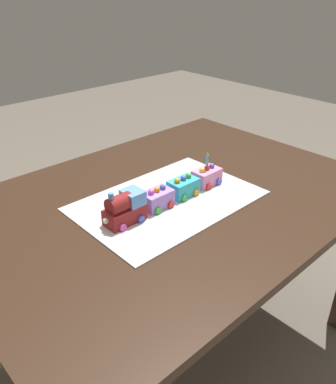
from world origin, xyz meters
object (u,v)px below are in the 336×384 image
(cake_car_hopper_lavender, at_px, (157,199))
(cake_locomotive, at_px, (125,208))
(dining_table, at_px, (171,222))
(cake_car_tanker_turquoise, at_px, (183,187))
(birthday_candle, at_px, (207,159))
(cake_car_caboose_bubblegum, at_px, (207,176))

(cake_car_hopper_lavender, bearing_deg, cake_locomotive, 180.00)
(dining_table, xyz_separation_m, cake_locomotive, (-0.22, -0.03, 0.16))
(cake_car_tanker_turquoise, xyz_separation_m, birthday_candle, (0.12, 0.00, 0.07))
(cake_car_hopper_lavender, distance_m, cake_car_tanker_turquoise, 0.12)
(cake_locomotive, height_order, cake_car_tanker_turquoise, cake_locomotive)
(cake_locomotive, relative_size, cake_car_caboose_bubblegum, 1.40)
(cake_car_caboose_bubblegum, distance_m, birthday_candle, 0.07)
(dining_table, relative_size, cake_car_caboose_bubblegum, 14.00)
(cake_car_hopper_lavender, bearing_deg, birthday_candle, 0.00)
(cake_car_hopper_lavender, relative_size, cake_car_caboose_bubblegum, 1.00)
(cake_car_hopper_lavender, relative_size, cake_car_tanker_turquoise, 1.00)
(dining_table, distance_m, birthday_candle, 0.26)
(dining_table, xyz_separation_m, cake_car_tanker_turquoise, (0.03, -0.03, 0.14))
(cake_car_hopper_lavender, distance_m, birthday_candle, 0.24)
(dining_table, height_order, cake_car_hopper_lavender, cake_car_hopper_lavender)
(cake_locomotive, bearing_deg, cake_car_hopper_lavender, -0.00)
(dining_table, distance_m, cake_car_caboose_bubblegum, 0.21)
(birthday_candle, bearing_deg, cake_car_caboose_bubblegum, -0.00)
(dining_table, relative_size, cake_car_tanker_turquoise, 14.00)
(birthday_candle, bearing_deg, cake_car_tanker_turquoise, -180.00)
(cake_locomotive, bearing_deg, dining_table, 6.97)
(cake_car_hopper_lavender, relative_size, birthday_candle, 1.88)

